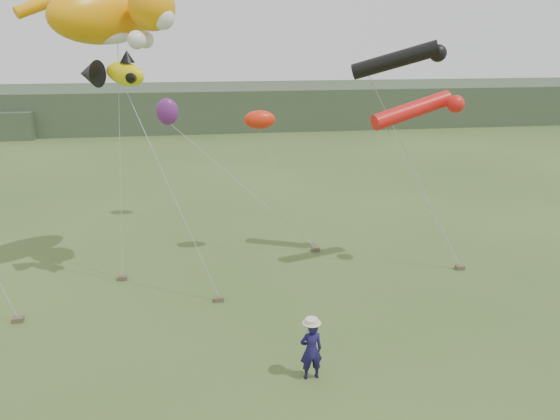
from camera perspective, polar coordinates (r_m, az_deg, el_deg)
The scene contains 8 objects.
ground at distance 16.29m, azimuth 3.15°, elevation -15.81°, with size 120.00×120.00×0.00m, color #385123.
headland at distance 58.39m, azimuth -8.97°, elevation 10.58°, with size 90.00×13.00×4.00m.
festival_attendant at distance 15.30m, azimuth 3.27°, elevation -14.41°, with size 0.63×0.41×1.72m, color #171143.
sandbag_anchors at distance 21.09m, azimuth -4.42°, elevation -7.32°, with size 16.68×4.86×0.17m.
cat_kite at distance 20.98m, azimuth -17.05°, elevation 18.92°, with size 5.71×4.48×2.43m.
fish_kite at distance 19.78m, azimuth -17.15°, elevation 13.53°, with size 2.58×1.68×1.26m.
tube_kites at distance 21.51m, azimuth 13.53°, elevation 12.77°, with size 3.80×2.86×3.19m.
misc_kites at distance 25.00m, azimuth -8.20°, elevation 9.84°, with size 5.02×6.12×1.32m.
Camera 1 is at (-2.89, -13.27, 9.00)m, focal length 35.00 mm.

